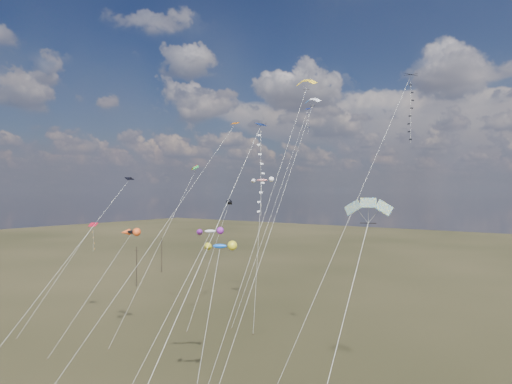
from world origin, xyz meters
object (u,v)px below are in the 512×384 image
Objects in this scene: utility_pole_near at (137,266)px; diamond_black_high at (404,120)px; parafoil_yellow at (306,81)px; novelty_black_orange at (131,232)px; utility_pole_far at (162,255)px.

diamond_black_high reaches higher than utility_pole_near.
parafoil_yellow is 2.40× the size of novelty_black_orange.
parafoil_yellow reaches higher than utility_pole_far.
diamond_black_high is at bearing -23.91° from utility_pole_far.
utility_pole_far is at bearing 119.74° from utility_pole_near.
parafoil_yellow is at bearing 36.81° from novelty_black_orange.
diamond_black_high is 19.18m from parafoil_yellow.
novelty_black_orange reaches higher than utility_pole_far.
novelty_black_orange is (32.18, -34.92, 9.62)m from utility_pole_far.
parafoil_yellow is 30.40m from novelty_black_orange.
utility_pole_far is 62.27m from parafoil_yellow.
diamond_black_high is 0.89× the size of parafoil_yellow.
parafoil_yellow is (42.61, -7.14, 29.50)m from utility_pole_near.
utility_pole_far is at bearing 157.33° from parafoil_yellow.
diamond_black_high reaches higher than novelty_black_orange.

